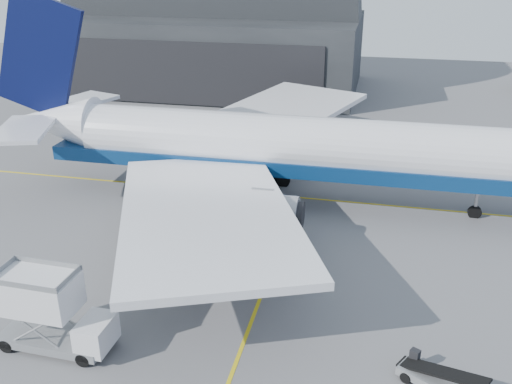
% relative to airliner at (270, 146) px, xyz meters
% --- Properties ---
extents(ground, '(200.00, 200.00, 0.00)m').
position_rel_airliner_xyz_m(ground, '(2.69, -19.06, -5.50)').
color(ground, '#565659').
rests_on(ground, ground).
extents(taxi_lines, '(80.00, 42.12, 0.02)m').
position_rel_airliner_xyz_m(taxi_lines, '(2.69, -6.39, -5.49)').
color(taxi_lines, gold).
rests_on(taxi_lines, ground).
extents(hangar, '(50.00, 28.30, 28.00)m').
position_rel_airliner_xyz_m(hangar, '(-19.31, 45.89, 4.04)').
color(hangar, black).
rests_on(hangar, ground).
extents(airliner, '(56.02, 54.32, 19.66)m').
position_rel_airliner_xyz_m(airliner, '(0.00, 0.00, 0.00)').
color(airliner, white).
rests_on(airliner, ground).
extents(catering_truck, '(7.30, 2.98, 4.96)m').
position_rel_airliner_xyz_m(catering_truck, '(-8.65, -24.79, -2.99)').
color(catering_truck, gray).
rests_on(catering_truck, ground).
extents(pushback_tug, '(4.02, 3.05, 1.66)m').
position_rel_airliner_xyz_m(pushback_tug, '(0.61, -10.79, -4.88)').
color(pushback_tug, black).
rests_on(pushback_tug, ground).
extents(belt_loader_b, '(4.89, 3.73, 1.92)m').
position_rel_airliner_xyz_m(belt_loader_b, '(14.34, -23.54, -4.91)').
color(belt_loader_b, gray).
rests_on(belt_loader_b, ground).
extents(traffic_cone, '(0.33, 0.33, 0.48)m').
position_rel_airliner_xyz_m(traffic_cone, '(2.38, -15.49, -5.27)').
color(traffic_cone, '#EB3A07').
rests_on(traffic_cone, ground).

